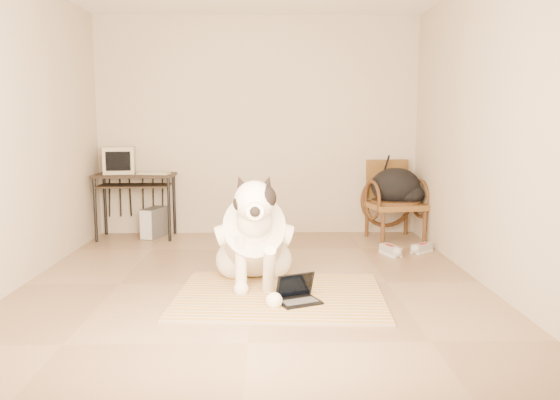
{
  "coord_description": "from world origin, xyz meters",
  "views": [
    {
      "loc": [
        0.13,
        -4.64,
        1.39
      ],
      "look_at": [
        0.23,
        0.01,
        0.74
      ],
      "focal_mm": 35.0,
      "sensor_mm": 36.0,
      "label": 1
    }
  ],
  "objects_px": {
    "laptop": "(297,295)",
    "computer_desk": "(135,183)",
    "backpack": "(398,187)",
    "dog": "(254,239)",
    "pc_tower": "(154,223)",
    "rattan_chair": "(394,200)",
    "crt_monitor": "(119,160)"
  },
  "relations": [
    {
      "from": "computer_desk",
      "to": "pc_tower",
      "type": "relative_size",
      "value": 2.27
    },
    {
      "from": "dog",
      "to": "pc_tower",
      "type": "distance_m",
      "value": 2.42
    },
    {
      "from": "rattan_chair",
      "to": "backpack",
      "type": "relative_size",
      "value": 1.53
    },
    {
      "from": "laptop",
      "to": "dog",
      "type": "bearing_deg",
      "value": 124.08
    },
    {
      "from": "crt_monitor",
      "to": "rattan_chair",
      "type": "height_order",
      "value": "crt_monitor"
    },
    {
      "from": "dog",
      "to": "backpack",
      "type": "distance_m",
      "value": 2.48
    },
    {
      "from": "backpack",
      "to": "laptop",
      "type": "bearing_deg",
      "value": -119.44
    },
    {
      "from": "dog",
      "to": "computer_desk",
      "type": "height_order",
      "value": "dog"
    },
    {
      "from": "dog",
      "to": "crt_monitor",
      "type": "relative_size",
      "value": 3.43
    },
    {
      "from": "dog",
      "to": "backpack",
      "type": "xyz_separation_m",
      "value": [
        1.66,
        1.83,
        0.23
      ]
    },
    {
      "from": "laptop",
      "to": "computer_desk",
      "type": "xyz_separation_m",
      "value": [
        -1.83,
        2.51,
        0.6
      ]
    },
    {
      "from": "pc_tower",
      "to": "crt_monitor",
      "type": "bearing_deg",
      "value": 175.31
    },
    {
      "from": "computer_desk",
      "to": "crt_monitor",
      "type": "xyz_separation_m",
      "value": [
        -0.19,
        0.07,
        0.27
      ]
    },
    {
      "from": "dog",
      "to": "crt_monitor",
      "type": "height_order",
      "value": "crt_monitor"
    },
    {
      "from": "pc_tower",
      "to": "rattan_chair",
      "type": "relative_size",
      "value": 0.45
    },
    {
      "from": "laptop",
      "to": "backpack",
      "type": "relative_size",
      "value": 0.61
    },
    {
      "from": "crt_monitor",
      "to": "backpack",
      "type": "distance_m",
      "value": 3.37
    },
    {
      "from": "laptop",
      "to": "computer_desk",
      "type": "distance_m",
      "value": 3.17
    },
    {
      "from": "dog",
      "to": "pc_tower",
      "type": "height_order",
      "value": "dog"
    },
    {
      "from": "pc_tower",
      "to": "backpack",
      "type": "relative_size",
      "value": 0.68
    },
    {
      "from": "rattan_chair",
      "to": "backpack",
      "type": "height_order",
      "value": "rattan_chair"
    },
    {
      "from": "pc_tower",
      "to": "backpack",
      "type": "height_order",
      "value": "backpack"
    },
    {
      "from": "computer_desk",
      "to": "rattan_chair",
      "type": "distance_m",
      "value": 3.13
    },
    {
      "from": "laptop",
      "to": "crt_monitor",
      "type": "xyz_separation_m",
      "value": [
        -2.03,
        2.58,
        0.87
      ]
    },
    {
      "from": "laptop",
      "to": "backpack",
      "type": "distance_m",
      "value": 2.74
    },
    {
      "from": "laptop",
      "to": "rattan_chair",
      "type": "height_order",
      "value": "rattan_chair"
    },
    {
      "from": "laptop",
      "to": "backpack",
      "type": "height_order",
      "value": "backpack"
    },
    {
      "from": "dog",
      "to": "rattan_chair",
      "type": "bearing_deg",
      "value": 49.12
    },
    {
      "from": "dog",
      "to": "rattan_chair",
      "type": "height_order",
      "value": "dog"
    },
    {
      "from": "pc_tower",
      "to": "rattan_chair",
      "type": "height_order",
      "value": "rattan_chair"
    },
    {
      "from": "pc_tower",
      "to": "rattan_chair",
      "type": "distance_m",
      "value": 2.93
    },
    {
      "from": "crt_monitor",
      "to": "backpack",
      "type": "height_order",
      "value": "crt_monitor"
    }
  ]
}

